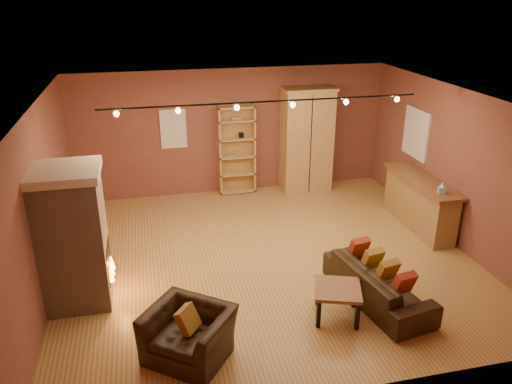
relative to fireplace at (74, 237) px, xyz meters
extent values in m
plane|color=olive|center=(3.04, 0.60, -1.06)|extent=(7.00, 7.00, 0.00)
plane|color=brown|center=(3.04, 0.60, 1.74)|extent=(7.00, 7.00, 0.00)
cube|color=brown|center=(3.04, 3.85, 0.34)|extent=(7.00, 0.02, 2.80)
cube|color=brown|center=(-0.46, 0.60, 0.34)|extent=(0.02, 6.50, 2.80)
cube|color=brown|center=(6.54, 0.60, 0.34)|extent=(0.02, 6.50, 2.80)
cube|color=tan|center=(-0.01, 0.00, -0.06)|extent=(0.90, 0.90, 2.00)
cube|color=#EBE1C5|center=(-0.01, 0.00, 1.00)|extent=(0.98, 0.98, 0.12)
cube|color=black|center=(0.40, 0.00, -0.46)|extent=(0.10, 0.65, 0.55)
cone|color=orange|center=(0.46, 0.00, -0.58)|extent=(0.10, 0.10, 0.22)
cube|color=white|center=(1.74, 3.83, 0.49)|extent=(0.56, 0.04, 0.86)
cube|color=tan|center=(3.11, 3.83, -0.05)|extent=(0.82, 0.04, 2.01)
cube|color=tan|center=(2.72, 3.69, -0.05)|extent=(0.04, 0.32, 2.01)
cube|color=tan|center=(3.50, 3.69, -0.05)|extent=(0.04, 0.32, 2.01)
cube|color=gray|center=(2.97, 3.69, -0.16)|extent=(0.18, 0.12, 0.05)
cube|color=black|center=(3.22, 3.69, 0.29)|extent=(0.10, 0.10, 0.12)
cube|color=tan|center=(3.11, 3.69, -1.02)|extent=(0.82, 0.32, 0.04)
cube|color=tan|center=(3.11, 3.69, -0.60)|extent=(0.82, 0.32, 0.04)
cube|color=tan|center=(3.11, 3.69, -0.19)|extent=(0.82, 0.32, 0.03)
cube|color=tan|center=(3.11, 3.69, 0.22)|extent=(0.82, 0.32, 0.04)
cube|color=tan|center=(3.11, 3.69, 0.63)|extent=(0.82, 0.32, 0.04)
cube|color=tan|center=(3.11, 3.69, 0.93)|extent=(0.82, 0.32, 0.04)
cube|color=tan|center=(4.70, 3.55, 0.10)|extent=(1.11, 0.61, 2.32)
cube|color=brown|center=(4.70, 3.25, 0.10)|extent=(0.02, 0.01, 2.22)
cube|color=tan|center=(4.70, 3.55, 1.29)|extent=(1.17, 0.67, 0.06)
cube|color=#A9854D|center=(6.24, 1.13, -0.59)|extent=(0.45, 1.98, 0.94)
cube|color=brown|center=(6.24, 1.13, -0.09)|extent=(0.57, 2.10, 0.06)
cube|color=#81ABCF|center=(6.19, 0.41, 0.00)|extent=(0.14, 0.14, 0.11)
cone|color=white|center=(6.19, 0.41, 0.10)|extent=(0.08, 0.08, 0.10)
cube|color=white|center=(6.51, 2.00, 0.59)|extent=(0.05, 0.90, 1.00)
imported|color=black|center=(4.36, -1.01, -0.68)|extent=(0.90, 2.02, 0.76)
cube|color=#A73521|center=(4.45, -1.55, -0.45)|extent=(0.34, 0.28, 0.36)
cube|color=olive|center=(4.39, -1.19, -0.45)|extent=(0.34, 0.28, 0.36)
cube|color=olive|center=(4.33, -0.83, -0.45)|extent=(0.34, 0.28, 0.36)
cube|color=#A73521|center=(4.26, -0.47, -0.45)|extent=(0.34, 0.28, 0.36)
imported|color=black|center=(1.46, -1.62, -0.61)|extent=(1.21, 1.14, 0.89)
cube|color=olive|center=(1.46, -1.62, -0.50)|extent=(0.37, 0.38, 0.34)
cube|color=brown|center=(3.60, -1.28, -0.60)|extent=(0.81, 0.81, 0.05)
cube|color=black|center=(3.34, -1.54, -0.85)|extent=(0.05, 0.05, 0.43)
cube|color=black|center=(3.87, -1.54, -0.85)|extent=(0.05, 0.05, 0.43)
cube|color=black|center=(3.34, -1.01, -0.85)|extent=(0.05, 0.05, 0.43)
cube|color=black|center=(3.87, -1.01, -0.85)|extent=(0.05, 0.05, 0.43)
cylinder|color=black|center=(3.04, 0.80, 1.66)|extent=(5.20, 0.03, 0.03)
sphere|color=#FFD88C|center=(0.74, 0.80, 1.59)|extent=(0.09, 0.09, 0.09)
sphere|color=#FFD88C|center=(1.66, 0.80, 1.59)|extent=(0.09, 0.09, 0.09)
sphere|color=#FFD88C|center=(2.58, 0.80, 1.59)|extent=(0.09, 0.09, 0.09)
sphere|color=#FFD88C|center=(3.50, 0.80, 1.59)|extent=(0.09, 0.09, 0.09)
sphere|color=#FFD88C|center=(4.42, 0.80, 1.59)|extent=(0.09, 0.09, 0.09)
sphere|color=#FFD88C|center=(5.34, 0.80, 1.59)|extent=(0.09, 0.09, 0.09)
camera|label=1|loc=(1.14, -6.84, 3.36)|focal=35.00mm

